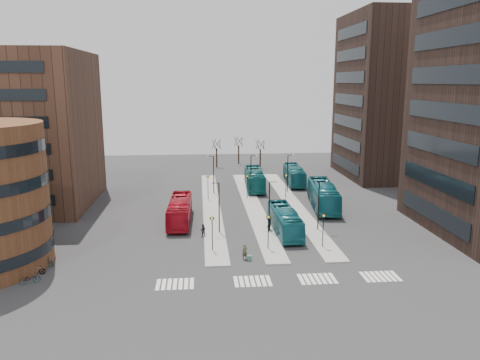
{
  "coord_description": "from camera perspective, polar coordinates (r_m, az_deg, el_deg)",
  "views": [
    {
      "loc": [
        -5.6,
        -35.43,
        17.82
      ],
      "look_at": [
        -0.31,
        24.87,
        5.0
      ],
      "focal_mm": 35.0,
      "sensor_mm": 36.0,
      "label": 1
    }
  ],
  "objects": [
    {
      "name": "crosswalk_stripes",
      "position": [
        43.88,
        5.18,
        -12.04
      ],
      "size": [
        22.35,
        2.4,
        0.01
      ],
      "color": "silver",
      "rests_on": "ground"
    },
    {
      "name": "teal_bus_d",
      "position": [
        83.25,
        6.63,
        0.62
      ],
      "size": [
        3.26,
        11.35,
        3.12
      ],
      "primitive_type": "imported",
      "rotation": [
        0.0,
        0.0,
        -0.06
      ],
      "color": "#145D65",
      "rests_on": "ground"
    },
    {
      "name": "red_bus",
      "position": [
        60.55,
        -7.34,
        -3.7
      ],
      "size": [
        2.96,
        11.39,
        3.15
      ],
      "primitive_type": "imported",
      "rotation": [
        0.0,
        0.0,
        -0.03
      ],
      "color": "#B10D1D",
      "rests_on": "ground"
    },
    {
      "name": "commuter_b",
      "position": [
        53.57,
        4.88,
        -6.5
      ],
      "size": [
        0.59,
        1.1,
        1.79
      ],
      "primitive_type": "imported",
      "rotation": [
        0.0,
        0.0,
        1.72
      ],
      "color": "black",
      "rests_on": "ground"
    },
    {
      "name": "bare_trees",
      "position": [
        99.59,
        -0.19,
        3.24
      ],
      "size": [
        10.97,
        8.14,
        5.9
      ],
      "color": "black",
      "rests_on": "ground"
    },
    {
      "name": "island_left",
      "position": [
        67.81,
        -3.49,
        -3.23
      ],
      "size": [
        2.5,
        45.0,
        0.15
      ],
      "primitive_type": "cube",
      "color": "gray",
      "rests_on": "ground"
    },
    {
      "name": "suitcase",
      "position": [
        48.02,
        1.15,
        -9.48
      ],
      "size": [
        0.45,
        0.37,
        0.53
      ],
      "primitive_type": "cube",
      "rotation": [
        0.0,
        0.0,
        0.08
      ],
      "color": "navy",
      "rests_on": "ground"
    },
    {
      "name": "commuter_a",
      "position": [
        55.1,
        -4.55,
        -6.13
      ],
      "size": [
        0.76,
        0.6,
        1.49
      ],
      "primitive_type": "imported",
      "rotation": [
        0.0,
        0.0,
        3.2
      ],
      "color": "black",
      "rests_on": "ground"
    },
    {
      "name": "bicycle_near",
      "position": [
        46.81,
        -24.27,
        -10.92
      ],
      "size": [
        1.86,
        1.23,
        0.93
      ],
      "primitive_type": "imported",
      "rotation": [
        0.0,
        0.0,
        1.95
      ],
      "color": "gray",
      "rests_on": "ground"
    },
    {
      "name": "ground",
      "position": [
        40.05,
        3.67,
        -14.49
      ],
      "size": [
        160.0,
        160.0,
        0.0
      ],
      "primitive_type": "plane",
      "color": "#2A2A2C",
      "rests_on": "ground"
    },
    {
      "name": "tower_far",
      "position": [
        93.37,
        19.0,
        9.59
      ],
      "size": [
        20.12,
        20.0,
        30.0
      ],
      "color": "black",
      "rests_on": "ground"
    },
    {
      "name": "bicycle_far",
      "position": [
        50.28,
        -22.81,
        -9.19
      ],
      "size": [
        1.9,
        0.86,
        0.96
      ],
      "primitive_type": "imported",
      "rotation": [
        0.0,
        0.0,
        1.45
      ],
      "color": "gray",
      "rests_on": "ground"
    },
    {
      "name": "island_mid",
      "position": [
        68.21,
        1.56,
        -3.12
      ],
      "size": [
        2.5,
        45.0,
        0.15
      ],
      "primitive_type": "cube",
      "color": "gray",
      "rests_on": "ground"
    },
    {
      "name": "sign_poles",
      "position": [
        60.85,
        1.95,
        -2.72
      ],
      "size": [
        12.45,
        22.12,
        3.65
      ],
      "color": "black",
      "rests_on": "ground"
    },
    {
      "name": "traveller",
      "position": [
        48.14,
        0.59,
        -8.74
      ],
      "size": [
        0.68,
        0.54,
        1.61
      ],
      "primitive_type": "imported",
      "rotation": [
        0.0,
        0.0,
        0.3
      ],
      "color": "#48472B",
      "rests_on": "ground"
    },
    {
      "name": "bicycle_mid",
      "position": [
        48.52,
        -23.52,
        -10.06
      ],
      "size": [
        1.53,
        0.58,
        0.9
      ],
      "primitive_type": "imported",
      "rotation": [
        0.0,
        0.0,
        1.68
      ],
      "color": "gray",
      "rests_on": "ground"
    },
    {
      "name": "island_right",
      "position": [
        69.14,
        6.51,
        -2.99
      ],
      "size": [
        2.5,
        45.0,
        0.15
      ],
      "primitive_type": "cube",
      "color": "gray",
      "rests_on": "ground"
    },
    {
      "name": "teal_bus_c",
      "position": [
        67.91,
        10.1,
        -1.87
      ],
      "size": [
        4.48,
        13.22,
        3.61
      ],
      "primitive_type": "imported",
      "rotation": [
        0.0,
        0.0,
        -0.11
      ],
      "color": "#16636F",
      "rests_on": "ground"
    },
    {
      "name": "lamp_posts",
      "position": [
        65.52,
        2.33,
        -0.6
      ],
      "size": [
        14.04,
        20.24,
        6.12
      ],
      "color": "black",
      "rests_on": "ground"
    },
    {
      "name": "commuter_c",
      "position": [
        56.9,
        3.56,
        -5.4
      ],
      "size": [
        1.13,
        1.29,
        1.73
      ],
      "primitive_type": "imported",
      "rotation": [
        0.0,
        0.0,
        4.17
      ],
      "color": "black",
      "rests_on": "ground"
    },
    {
      "name": "teal_bus_a",
      "position": [
        56.33,
        5.46,
        -4.93
      ],
      "size": [
        2.69,
        10.82,
        3.0
      ],
      "primitive_type": "imported",
      "rotation": [
        0.0,
        0.0,
        0.02
      ],
      "color": "#16636E",
      "rests_on": "ground"
    },
    {
      "name": "teal_bus_b",
      "position": [
        78.81,
        1.77,
        0.12
      ],
      "size": [
        3.33,
        12.05,
        3.32
      ],
      "primitive_type": "imported",
      "rotation": [
        0.0,
        0.0,
        -0.05
      ],
      "color": "#125D5D",
      "rests_on": "ground"
    }
  ]
}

